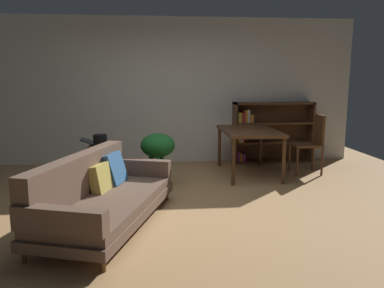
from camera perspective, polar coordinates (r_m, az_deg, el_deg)
ground_plane at (r=4.69m, az=-0.98°, el=-9.72°), size 8.16×8.16×0.00m
back_wall_panel at (r=7.12m, az=-2.66°, el=8.05°), size 6.80×0.10×2.70m
fabric_couch at (r=4.22m, az=-13.70°, el=-7.46°), size 1.44×2.22×0.76m
media_console at (r=5.82m, az=-13.27°, el=-3.22°), size 0.43×1.03×0.59m
open_laptop at (r=5.91m, az=-14.23°, el=0.19°), size 0.46×0.34×0.09m
desk_speaker at (r=5.52m, az=-13.84°, el=0.36°), size 0.19×0.19×0.20m
potted_floor_plant at (r=5.53m, az=-5.25°, el=-1.20°), size 0.51×0.58×0.79m
dining_table at (r=6.23m, az=8.69°, el=1.52°), size 0.87×1.37×0.76m
dining_chair_near at (r=6.58m, az=17.72°, el=0.45°), size 0.46×0.42×0.99m
bookshelf at (r=7.31m, az=11.52°, el=1.83°), size 1.52×0.33×1.15m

